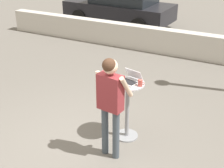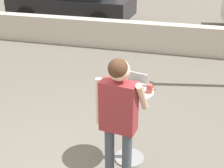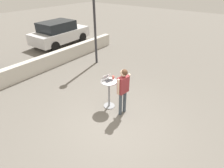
{
  "view_description": "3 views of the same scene",
  "coord_description": "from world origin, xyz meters",
  "px_view_note": "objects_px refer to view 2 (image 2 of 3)",
  "views": [
    {
      "loc": [
        2.44,
        -3.54,
        3.27
      ],
      "look_at": [
        0.43,
        0.33,
        1.18
      ],
      "focal_mm": 50.0,
      "sensor_mm": 36.0,
      "label": 1
    },
    {
      "loc": [
        1.19,
        -2.67,
        2.79
      ],
      "look_at": [
        0.33,
        0.54,
        1.19
      ],
      "focal_mm": 50.0,
      "sensor_mm": 36.0,
      "label": 2
    },
    {
      "loc": [
        -3.46,
        -2.49,
        4.04
      ],
      "look_at": [
        0.32,
        0.4,
        1.17
      ],
      "focal_mm": 28.0,
      "sensor_mm": 36.0,
      "label": 3
    }
  ],
  "objects_px": {
    "cafe_table": "(130,118)",
    "laptop": "(133,85)",
    "coffee_mug": "(149,89)",
    "parked_car_near_street": "(73,0)",
    "standing_person": "(118,112)"
  },
  "relations": [
    {
      "from": "coffee_mug",
      "to": "parked_car_near_street",
      "type": "xyz_separation_m",
      "value": [
        -3.64,
        6.73,
        -0.34
      ]
    },
    {
      "from": "cafe_table",
      "to": "laptop",
      "type": "xyz_separation_m",
      "value": [
        0.01,
        0.06,
        0.46
      ]
    },
    {
      "from": "laptop",
      "to": "standing_person",
      "type": "relative_size",
      "value": 0.23
    },
    {
      "from": "laptop",
      "to": "parked_car_near_street",
      "type": "distance_m",
      "value": 7.49
    },
    {
      "from": "cafe_table",
      "to": "parked_car_near_street",
      "type": "height_order",
      "value": "parked_car_near_street"
    },
    {
      "from": "laptop",
      "to": "parked_car_near_street",
      "type": "xyz_separation_m",
      "value": [
        -3.43,
        6.65,
        -0.33
      ]
    },
    {
      "from": "parked_car_near_street",
      "to": "laptop",
      "type": "bearing_deg",
      "value": -62.72
    },
    {
      "from": "laptop",
      "to": "standing_person",
      "type": "height_order",
      "value": "standing_person"
    },
    {
      "from": "coffee_mug",
      "to": "standing_person",
      "type": "height_order",
      "value": "standing_person"
    },
    {
      "from": "cafe_table",
      "to": "coffee_mug",
      "type": "distance_m",
      "value": 0.52
    },
    {
      "from": "standing_person",
      "to": "cafe_table",
      "type": "bearing_deg",
      "value": 88.43
    },
    {
      "from": "standing_person",
      "to": "parked_car_near_street",
      "type": "relative_size",
      "value": 0.4
    },
    {
      "from": "laptop",
      "to": "standing_person",
      "type": "distance_m",
      "value": 0.66
    },
    {
      "from": "laptop",
      "to": "parked_car_near_street",
      "type": "height_order",
      "value": "parked_car_near_street"
    },
    {
      "from": "standing_person",
      "to": "parked_car_near_street",
      "type": "distance_m",
      "value": 8.07
    }
  ]
}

